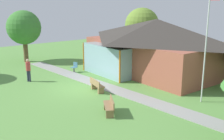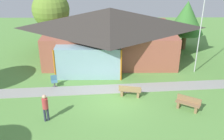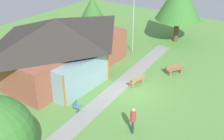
% 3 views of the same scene
% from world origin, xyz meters
% --- Properties ---
extents(ground_plane, '(44.00, 44.00, 0.00)m').
position_xyz_m(ground_plane, '(0.00, 0.00, 0.00)').
color(ground_plane, '#609947').
extents(pavilion, '(11.97, 8.67, 4.48)m').
position_xyz_m(pavilion, '(-0.21, 7.48, 2.32)').
color(pavilion, '#A35642').
rests_on(pavilion, ground_plane).
extents(footpath, '(19.50, 2.87, 0.03)m').
position_xyz_m(footpath, '(0.00, 1.57, 0.01)').
color(footpath, '#999993').
rests_on(footpath, ground_plane).
extents(flagpole, '(0.64, 0.08, 6.45)m').
position_xyz_m(flagpole, '(6.71, 4.37, 3.52)').
color(flagpole, silver).
rests_on(flagpole, ground_plane).
extents(bench_rear_near_path, '(1.56, 0.71, 0.84)m').
position_xyz_m(bench_rear_near_path, '(1.20, 0.56, 0.40)').
color(bench_rear_near_path, '#9E7A51').
rests_on(bench_rear_near_path, ground_plane).
extents(bench_mid_right, '(1.51, 1.14, 0.84)m').
position_xyz_m(bench_mid_right, '(4.69, -1.03, 0.40)').
color(bench_mid_right, olive).
rests_on(bench_mid_right, ground_plane).
extents(patio_chair_west, '(0.55, 0.55, 0.86)m').
position_xyz_m(patio_chair_west, '(-4.16, 1.97, 0.42)').
color(patio_chair_west, teal).
rests_on(patio_chair_west, ground_plane).
extents(visitor_strolling_lawn, '(0.34, 0.34, 1.74)m').
position_xyz_m(visitor_strolling_lawn, '(-3.85, -2.15, 1.02)').
color(visitor_strolling_lawn, '#2D3347').
rests_on(visitor_strolling_lawn, ground_plane).
extents(tree_behind_pavilion_right, '(3.36, 3.36, 4.67)m').
position_xyz_m(tree_behind_pavilion_right, '(7.05, 9.60, 3.14)').
color(tree_behind_pavilion_right, brown).
rests_on(tree_behind_pavilion_right, ground_plane).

